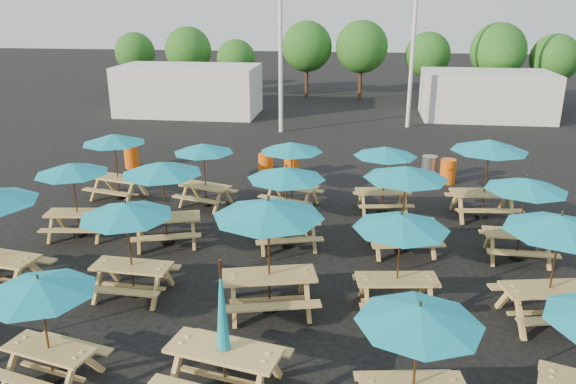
# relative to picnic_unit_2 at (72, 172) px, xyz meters

# --- Properties ---
(ground) EXTENTS (120.00, 120.00, 0.00)m
(ground) POSITION_rel_picnic_unit_2_xyz_m (5.84, -0.05, -1.91)
(ground) COLOR black
(ground) RESTS_ON ground
(picnic_unit_2) EXTENTS (2.24, 2.24, 2.20)m
(picnic_unit_2) POSITION_rel_picnic_unit_2_xyz_m (0.00, 0.00, 0.00)
(picnic_unit_2) COLOR tan
(picnic_unit_2) RESTS_ON ground
(picnic_unit_3) EXTENTS (2.53, 2.53, 2.28)m
(picnic_unit_3) POSITION_rel_picnic_unit_2_xyz_m (-0.18, 3.20, 0.07)
(picnic_unit_3) COLOR tan
(picnic_unit_3) RESTS_ON ground
(picnic_unit_4) EXTENTS (2.28, 2.28, 2.06)m
(picnic_unit_4) POSITION_rel_picnic_unit_2_xyz_m (2.62, -6.17, -0.12)
(picnic_unit_4) COLOR tan
(picnic_unit_4) RESTS_ON ground
(picnic_unit_5) EXTENTS (2.17, 2.17, 2.27)m
(picnic_unit_5) POSITION_rel_picnic_unit_2_xyz_m (2.85, -3.03, 0.06)
(picnic_unit_5) COLOR tan
(picnic_unit_5) RESTS_ON ground
(picnic_unit_6) EXTENTS (2.73, 2.73, 2.38)m
(picnic_unit_6) POSITION_rel_picnic_unit_2_xyz_m (2.65, -0.16, 0.16)
(picnic_unit_6) COLOR tan
(picnic_unit_6) RESTS_ON ground
(picnic_unit_7) EXTENTS (2.44, 2.44, 2.12)m
(picnic_unit_7) POSITION_rel_picnic_unit_2_xyz_m (2.93, 2.90, -0.07)
(picnic_unit_7) COLOR tan
(picnic_unit_7) RESTS_ON ground
(picnic_unit_8) EXTENTS (2.27, 2.08, 2.50)m
(picnic_unit_8) POSITION_rel_picnic_unit_2_xyz_m (5.71, -6.01, -0.88)
(picnic_unit_8) COLOR tan
(picnic_unit_8) RESTS_ON ground
(picnic_unit_9) EXTENTS (2.85, 2.85, 2.57)m
(picnic_unit_9) POSITION_rel_picnic_unit_2_xyz_m (6.04, -3.27, 0.32)
(picnic_unit_9) COLOR tan
(picnic_unit_9) RESTS_ON ground
(picnic_unit_10) EXTENTS (2.59, 2.59, 2.29)m
(picnic_unit_10) POSITION_rel_picnic_unit_2_xyz_m (5.97, 0.08, 0.07)
(picnic_unit_10) COLOR tan
(picnic_unit_10) RESTS_ON ground
(picnic_unit_11) EXTENTS (2.54, 2.54, 2.18)m
(picnic_unit_11) POSITION_rel_picnic_unit_2_xyz_m (5.72, 3.22, -0.02)
(picnic_unit_11) COLOR tan
(picnic_unit_11) RESTS_ON ground
(picnic_unit_12) EXTENTS (2.25, 2.25, 2.14)m
(picnic_unit_12) POSITION_rel_picnic_unit_2_xyz_m (8.85, -6.39, -0.05)
(picnic_unit_12) COLOR tan
(picnic_unit_12) RESTS_ON ground
(picnic_unit_13) EXTENTS (2.31, 2.31, 2.24)m
(picnic_unit_13) POSITION_rel_picnic_unit_2_xyz_m (8.78, -2.88, 0.03)
(picnic_unit_13) COLOR tan
(picnic_unit_13) RESTS_ON ground
(picnic_unit_14) EXTENTS (2.59, 2.59, 2.41)m
(picnic_unit_14) POSITION_rel_picnic_unit_2_xyz_m (9.07, 0.18, 0.18)
(picnic_unit_14) COLOR tan
(picnic_unit_14) RESTS_ON ground
(picnic_unit_15) EXTENTS (2.27, 2.27, 2.17)m
(picnic_unit_15) POSITION_rel_picnic_unit_2_xyz_m (8.66, 3.07, -0.03)
(picnic_unit_15) COLOR tan
(picnic_unit_15) RESTS_ON ground
(picnic_unit_17) EXTENTS (2.61, 2.61, 2.44)m
(picnic_unit_17) POSITION_rel_picnic_unit_2_xyz_m (11.87, -3.02, 0.20)
(picnic_unit_17) COLOR tan
(picnic_unit_17) RESTS_ON ground
(picnic_unit_18) EXTENTS (2.11, 2.11, 2.24)m
(picnic_unit_18) POSITION_rel_picnic_unit_2_xyz_m (12.04, 0.06, 0.03)
(picnic_unit_18) COLOR tan
(picnic_unit_18) RESTS_ON ground
(picnic_unit_19) EXTENTS (2.53, 2.53, 2.51)m
(picnic_unit_19) POSITION_rel_picnic_unit_2_xyz_m (11.71, 3.00, 0.27)
(picnic_unit_19) COLOR tan
(picnic_unit_19) RESTS_ON ground
(waste_bin_0) EXTENTS (0.56, 0.56, 0.90)m
(waste_bin_0) POSITION_rel_picnic_unit_2_xyz_m (-1.20, 6.79, -1.46)
(waste_bin_0) COLOR #EE5C0E
(waste_bin_0) RESTS_ON ground
(waste_bin_1) EXTENTS (0.56, 0.56, 0.90)m
(waste_bin_1) POSITION_rel_picnic_unit_2_xyz_m (4.35, 6.27, -1.46)
(waste_bin_1) COLOR #EE5C0E
(waste_bin_1) RESTS_ON ground
(waste_bin_2) EXTENTS (0.56, 0.56, 0.90)m
(waste_bin_2) POSITION_rel_picnic_unit_2_xyz_m (5.32, 6.40, -1.46)
(waste_bin_2) COLOR #EE5C0E
(waste_bin_2) RESTS_ON ground
(waste_bin_3) EXTENTS (0.56, 0.56, 0.90)m
(waste_bin_3) POSITION_rel_picnic_unit_2_xyz_m (10.48, 6.75, -1.46)
(waste_bin_3) COLOR gray
(waste_bin_3) RESTS_ON ground
(waste_bin_4) EXTENTS (0.56, 0.56, 0.90)m
(waste_bin_4) POSITION_rel_picnic_unit_2_xyz_m (11.11, 6.38, -1.46)
(waste_bin_4) COLOR #EE5C0E
(waste_bin_4) RESTS_ON ground
(mast_0) EXTENTS (0.20, 0.20, 12.00)m
(mast_0) POSITION_rel_picnic_unit_2_xyz_m (3.84, 13.95, 4.09)
(mast_0) COLOR silver
(mast_0) RESTS_ON ground
(mast_1) EXTENTS (0.20, 0.20, 12.00)m
(mast_1) POSITION_rel_picnic_unit_2_xyz_m (10.34, 15.95, 4.09)
(mast_1) COLOR silver
(mast_1) RESTS_ON ground
(event_tent_0) EXTENTS (8.00, 4.00, 2.80)m
(event_tent_0) POSITION_rel_picnic_unit_2_xyz_m (-2.16, 17.95, -0.51)
(event_tent_0) COLOR silver
(event_tent_0) RESTS_ON ground
(event_tent_1) EXTENTS (7.00, 4.00, 2.60)m
(event_tent_1) POSITION_rel_picnic_unit_2_xyz_m (14.84, 18.95, -0.61)
(event_tent_1) COLOR silver
(event_tent_1) RESTS_ON ground
(tree_0) EXTENTS (2.80, 2.80, 4.24)m
(tree_0) POSITION_rel_picnic_unit_2_xyz_m (-8.24, 25.20, 0.92)
(tree_0) COLOR #382314
(tree_0) RESTS_ON ground
(tree_1) EXTENTS (3.11, 3.11, 4.72)m
(tree_1) POSITION_rel_picnic_unit_2_xyz_m (-3.91, 23.85, 1.24)
(tree_1) COLOR #382314
(tree_1) RESTS_ON ground
(tree_2) EXTENTS (2.59, 2.59, 3.93)m
(tree_2) POSITION_rel_picnic_unit_2_xyz_m (-0.55, 23.60, 0.72)
(tree_2) COLOR #382314
(tree_2) RESTS_ON ground
(tree_3) EXTENTS (3.36, 3.36, 5.09)m
(tree_3) POSITION_rel_picnic_unit_2_xyz_m (4.08, 24.66, 1.50)
(tree_3) COLOR #382314
(tree_3) RESTS_ON ground
(tree_4) EXTENTS (3.41, 3.41, 5.17)m
(tree_4) POSITION_rel_picnic_unit_2_xyz_m (7.74, 24.21, 1.55)
(tree_4) COLOR #382314
(tree_4) RESTS_ON ground
(tree_5) EXTENTS (2.94, 2.94, 4.45)m
(tree_5) POSITION_rel_picnic_unit_2_xyz_m (12.06, 24.62, 1.06)
(tree_5) COLOR #382314
(tree_5) RESTS_ON ground
(tree_6) EXTENTS (3.38, 3.38, 5.13)m
(tree_6) POSITION_rel_picnic_unit_2_xyz_m (16.07, 22.84, 1.52)
(tree_6) COLOR #382314
(tree_6) RESTS_ON ground
(tree_7) EXTENTS (2.95, 2.95, 4.48)m
(tree_7) POSITION_rel_picnic_unit_2_xyz_m (19.46, 22.87, 1.08)
(tree_7) COLOR #382314
(tree_7) RESTS_ON ground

